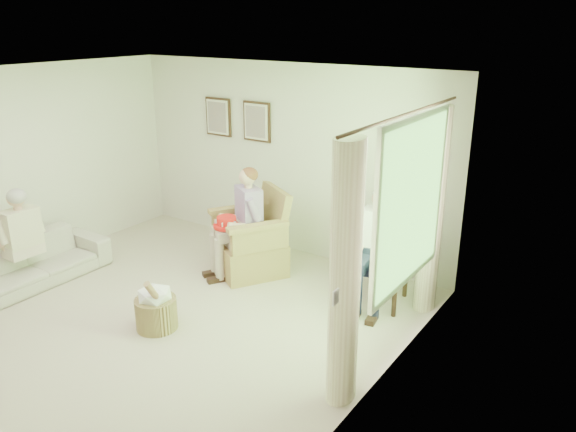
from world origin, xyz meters
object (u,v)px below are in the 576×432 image
object	(u,v)px
person_wicker	(243,215)
person_dark	(376,240)
person_sofa	(17,234)
red_hat	(227,223)
wicker_armchair	(251,246)
sofa	(31,262)
hatbox	(156,307)
wood_armchair	(381,258)

from	to	relation	value
person_wicker	person_dark	xyz separation A→B (m)	(1.73, 0.21, -0.02)
person_sofa	red_hat	size ratio (longest dim) A/B	3.68
person_dark	red_hat	distance (m)	1.90
wicker_armchair	red_hat	bearing A→B (deg)	-82.21
wicker_armchair	person_dark	size ratio (longest dim) A/B	0.81
sofa	hatbox	world-z (taller)	hatbox
wicker_armchair	sofa	xyz separation A→B (m)	(-2.03, -1.83, -0.07)
wicker_armchair	person_sofa	xyz separation A→B (m)	(-2.03, -1.94, 0.34)
person_dark	hatbox	world-z (taller)	person_dark
person_wicker	wicker_armchair	bearing A→B (deg)	121.48
hatbox	wood_armchair	bearing A→B (deg)	49.35
sofa	red_hat	bearing A→B (deg)	-51.30
wood_armchair	wicker_armchair	bearing A→B (deg)	177.64
person_wicker	red_hat	bearing A→B (deg)	-97.94
person_wicker	hatbox	size ratio (longest dim) A/B	2.12
red_hat	hatbox	distance (m)	1.50
wicker_armchair	person_dark	xyz separation A→B (m)	(1.73, 0.07, 0.44)
wicker_armchair	sofa	size ratio (longest dim) A/B	0.58
wicker_armchair	red_hat	size ratio (longest dim) A/B	3.28
sofa	person_wicker	xyz separation A→B (m)	(2.03, 1.69, 0.54)
person_dark	hatbox	xyz separation A→B (m)	(-1.67, -1.79, -0.54)
wicker_armchair	wood_armchair	bearing A→B (deg)	38.82
sofa	person_wicker	distance (m)	2.70
wicker_armchair	wood_armchair	world-z (taller)	wicker_armchair
person_sofa	sofa	bearing A→B (deg)	-178.32
person_dark	person_sofa	xyz separation A→B (m)	(-3.76, -2.01, -0.10)
person_dark	wood_armchair	bearing A→B (deg)	80.30
person_wicker	person_sofa	xyz separation A→B (m)	(-2.03, -1.80, -0.12)
person_dark	red_hat	world-z (taller)	person_dark
wicker_armchair	sofa	distance (m)	2.74
wood_armchair	person_wicker	bearing A→B (deg)	-177.72
sofa	person_wicker	world-z (taller)	person_wicker
person_dark	hatbox	size ratio (longest dim) A/B	2.08
wood_armchair	person_sofa	size ratio (longest dim) A/B	0.77
person_dark	red_hat	size ratio (longest dim) A/B	4.06
red_hat	wicker_armchair	bearing A→B (deg)	66.30
wood_armchair	person_sofa	xyz separation A→B (m)	(-3.76, -2.16, 0.17)
wicker_armchair	hatbox	bearing A→B (deg)	-56.63
person_sofa	wood_armchair	bearing A→B (deg)	121.58
wood_armchair	sofa	distance (m)	4.29
person_wicker	red_hat	distance (m)	0.23
person_wicker	person_dark	distance (m)	1.74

